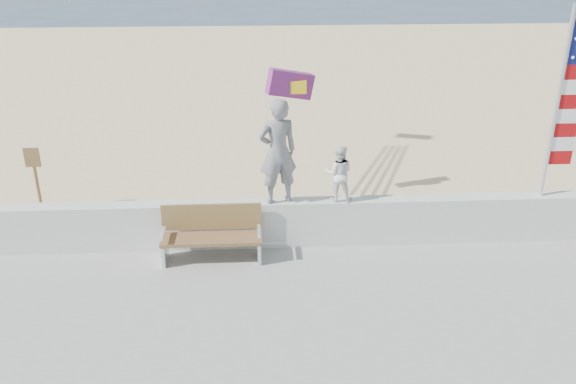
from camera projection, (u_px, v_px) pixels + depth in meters
name	position (u px, v px, depth m)	size (l,w,h in m)	color
ground	(282.00, 313.00, 9.90)	(220.00, 220.00, 0.00)	#293C53
sand	(268.00, 134.00, 18.08)	(90.00, 40.00, 0.08)	beige
seawall	(277.00, 223.00, 11.46)	(30.00, 0.35, 0.90)	silver
adult	(278.00, 152.00, 10.88)	(0.71, 0.47, 1.95)	slate
child	(339.00, 173.00, 11.12)	(0.52, 0.40, 1.07)	white
bench	(212.00, 233.00, 10.96)	(1.80, 0.57, 1.00)	brown
flag	(565.00, 96.00, 10.75)	(0.50, 0.08, 3.50)	silver
parafoil_kite	(291.00, 84.00, 12.58)	(1.06, 0.55, 0.71)	red
sign	(35.00, 174.00, 12.82)	(0.32, 0.07, 1.46)	olive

